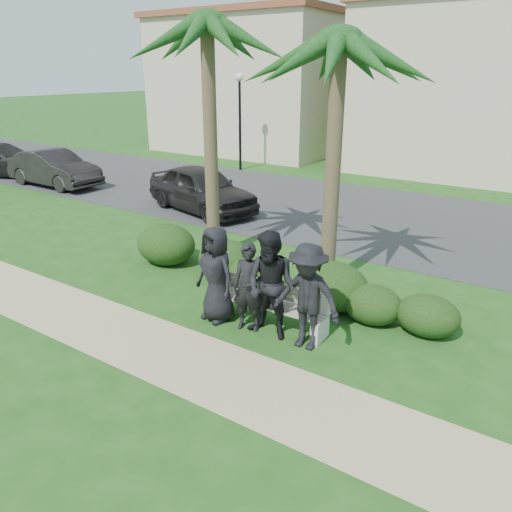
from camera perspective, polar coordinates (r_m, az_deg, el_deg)
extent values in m
plane|color=#1C4814|center=(9.50, 0.14, -7.28)|extent=(160.00, 160.00, 0.00)
cube|color=tan|center=(8.27, -6.98, -12.06)|extent=(30.00, 1.60, 0.01)
cube|color=#2D2D30|center=(16.31, 16.04, 3.97)|extent=(160.00, 8.00, 0.01)
cube|color=beige|center=(30.05, 0.27, 18.80)|extent=(10.00, 8.00, 7.00)
cube|color=brown|center=(30.15, 0.28, 25.75)|extent=(10.40, 8.40, 0.30)
cube|color=beige|center=(25.63, 22.19, 17.06)|extent=(8.00, 8.00, 7.00)
cube|color=brown|center=(25.76, 23.38, 25.13)|extent=(8.40, 8.40, 0.30)
cylinder|color=black|center=(23.52, -1.84, 14.63)|extent=(0.12, 0.12, 4.00)
sphere|color=white|center=(23.39, -1.91, 19.77)|extent=(0.36, 0.36, 0.36)
cube|color=gray|center=(9.11, 1.44, -5.67)|extent=(2.22, 0.62, 0.04)
cube|color=gray|center=(9.18, 2.19, -3.88)|extent=(2.20, 0.15, 0.26)
cube|color=beige|center=(9.73, -3.68, -5.28)|extent=(0.17, 0.51, 0.40)
cube|color=beige|center=(8.76, 7.15, -8.52)|extent=(0.17, 0.51, 0.40)
imported|color=black|center=(9.19, -4.57, -2.08)|extent=(1.00, 0.76, 1.82)
imported|color=black|center=(8.85, -0.81, -3.58)|extent=(0.69, 0.56, 1.64)
imported|color=black|center=(8.54, 1.75, -3.45)|extent=(0.95, 0.75, 1.93)
imported|color=black|center=(8.27, 5.87, -4.67)|extent=(1.21, 0.72, 1.85)
ellipsoid|color=black|center=(12.25, -10.24, 1.46)|extent=(1.52, 1.25, 0.99)
ellipsoid|color=black|center=(11.26, -3.41, -0.24)|extent=(1.36, 1.12, 0.89)
ellipsoid|color=black|center=(10.64, -0.43, -2.00)|extent=(1.09, 0.90, 0.71)
ellipsoid|color=black|center=(9.90, 8.65, -3.25)|extent=(1.48, 1.22, 0.96)
ellipsoid|color=black|center=(9.54, 13.18, -5.28)|extent=(1.12, 0.92, 0.73)
ellipsoid|color=black|center=(9.40, 19.06, -6.33)|extent=(1.13, 0.93, 0.74)
cylinder|color=brown|center=(11.99, -5.19, 12.13)|extent=(0.32, 0.32, 5.39)
cylinder|color=brown|center=(10.33, 8.75, 9.39)|extent=(0.32, 0.32, 4.95)
imported|color=black|center=(16.64, -6.24, 7.63)|extent=(4.66, 2.77, 1.49)
imported|color=black|center=(21.83, -22.08, 9.26)|extent=(4.30, 1.50, 1.42)
imported|color=black|center=(25.09, -27.20, 9.78)|extent=(5.17, 3.76, 1.39)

